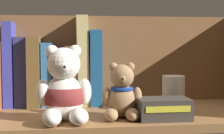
# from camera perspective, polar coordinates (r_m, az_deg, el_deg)

# --- Properties ---
(shelf_board) EXTENTS (0.77, 0.31, 0.02)m
(shelf_board) POSITION_cam_1_polar(r_m,az_deg,el_deg) (0.86, -0.96, -8.23)
(shelf_board) COLOR olive
(shelf_board) RESTS_ON ground
(shelf_back_panel) EXTENTS (0.79, 0.01, 0.27)m
(shelf_back_panel) POSITION_cam_1_polar(r_m,az_deg,el_deg) (1.00, -2.03, 0.75)
(shelf_back_panel) COLOR brown
(shelf_back_panel) RESTS_ON ground
(book_4) EXTENTS (0.02, 0.11, 0.23)m
(book_4) POSITION_cam_1_polar(r_m,az_deg,el_deg) (0.98, -16.66, 0.44)
(book_4) COLOR #383CA6
(book_4) RESTS_ON shelf_board
(book_5) EXTENTS (0.03, 0.10, 0.19)m
(book_5) POSITION_cam_1_polar(r_m,az_deg,el_deg) (0.98, -14.81, -0.72)
(book_5) COLOR navy
(book_5) RESTS_ON shelf_board
(book_6) EXTENTS (0.03, 0.14, 0.19)m
(book_6) POSITION_cam_1_polar(r_m,az_deg,el_deg) (0.97, -12.74, -0.69)
(book_6) COLOR brown
(book_6) RESTS_ON shelf_board
(book_7) EXTENTS (0.03, 0.11, 0.17)m
(book_7) POSITION_cam_1_polar(r_m,az_deg,el_deg) (0.97, -10.75, -1.13)
(book_7) COLOR teal
(book_7) RESTS_ON shelf_board
(book_8) EXTENTS (0.03, 0.12, 0.16)m
(book_8) POSITION_cam_1_polar(r_m,az_deg,el_deg) (0.97, -8.87, -1.49)
(book_8) COLOR #4B255C
(book_8) RESTS_ON shelf_board
(book_9) EXTENTS (0.03, 0.11, 0.16)m
(book_9) POSITION_cam_1_polar(r_m,az_deg,el_deg) (0.97, -6.95, -1.37)
(book_9) COLOR brown
(book_9) RESTS_ON shelf_board
(book_10) EXTENTS (0.04, 0.11, 0.25)m
(book_10) POSITION_cam_1_polar(r_m,az_deg,el_deg) (0.97, -4.98, 1.11)
(book_10) COLOR tan
(book_10) RESTS_ON shelf_board
(book_11) EXTENTS (0.03, 0.12, 0.21)m
(book_11) POSITION_cam_1_polar(r_m,az_deg,el_deg) (0.97, -2.93, -0.04)
(book_11) COLOR navy
(book_11) RESTS_ON shelf_board
(teddy_bear_larger) EXTENTS (0.12, 0.13, 0.17)m
(teddy_bear_larger) POSITION_cam_1_polar(r_m,az_deg,el_deg) (0.76, -8.03, -4.05)
(teddy_bear_larger) COLOR white
(teddy_bear_larger) RESTS_ON shelf_board
(teddy_bear_smaller) EXTENTS (0.09, 0.10, 0.13)m
(teddy_bear_smaller) POSITION_cam_1_polar(r_m,az_deg,el_deg) (0.79, 1.68, -4.60)
(teddy_bear_smaller) COLOR #93704C
(teddy_bear_smaller) RESTS_ON shelf_board
(pillar_candle) EXTENTS (0.06, 0.06, 0.09)m
(pillar_candle) POSITION_cam_1_polar(r_m,az_deg,el_deg) (0.89, 10.14, -4.29)
(pillar_candle) COLOR silver
(pillar_candle) RESTS_ON shelf_board
(small_product_box) EXTENTS (0.12, 0.08, 0.05)m
(small_product_box) POSITION_cam_1_polar(r_m,az_deg,el_deg) (0.79, 8.58, -6.91)
(small_product_box) COLOR #38332D
(small_product_box) RESTS_ON shelf_board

